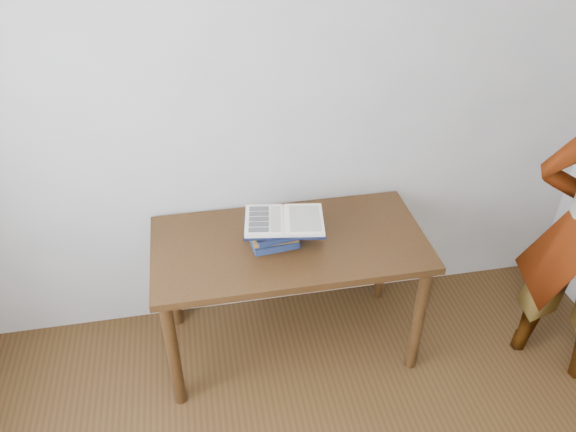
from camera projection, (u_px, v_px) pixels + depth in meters
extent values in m
cube|color=silver|center=(281.00, 101.00, 2.73)|extent=(3.50, 0.04, 2.60)
cube|color=#3F2A0F|center=(290.00, 244.00, 2.77)|extent=(1.35, 0.68, 0.04)
cylinder|color=#3F2A0F|center=(173.00, 354.00, 2.67)|extent=(0.06, 0.06, 0.69)
cylinder|color=#3F2A0F|center=(418.00, 319.00, 2.85)|extent=(0.06, 0.06, 0.69)
cylinder|color=#3F2A0F|center=(171.00, 278.00, 3.11)|extent=(0.06, 0.06, 0.69)
cylinder|color=#3F2A0F|center=(383.00, 252.00, 3.30)|extent=(0.06, 0.06, 0.69)
cube|color=navy|center=(274.00, 240.00, 2.74)|extent=(0.24, 0.17, 0.04)
cube|color=#A55925|center=(274.00, 234.00, 2.73)|extent=(0.23, 0.16, 0.03)
cube|color=navy|center=(279.00, 231.00, 2.70)|extent=(0.27, 0.20, 0.03)
cube|color=black|center=(275.00, 227.00, 2.68)|extent=(0.23, 0.17, 0.03)
cube|color=black|center=(284.00, 222.00, 2.68)|extent=(0.42, 0.32, 0.01)
cube|color=white|center=(264.00, 220.00, 2.67)|extent=(0.22, 0.28, 0.02)
cube|color=white|center=(304.00, 220.00, 2.67)|extent=(0.22, 0.28, 0.02)
cylinder|color=white|center=(284.00, 220.00, 2.67)|extent=(0.05, 0.25, 0.01)
cube|color=black|center=(259.00, 209.00, 2.73)|extent=(0.10, 0.05, 0.00)
cube|color=black|center=(259.00, 214.00, 2.69)|extent=(0.10, 0.05, 0.00)
cube|color=black|center=(259.00, 219.00, 2.66)|extent=(0.10, 0.05, 0.00)
cube|color=black|center=(259.00, 224.00, 2.62)|extent=(0.10, 0.05, 0.00)
cube|color=black|center=(259.00, 230.00, 2.59)|extent=(0.10, 0.05, 0.00)
cube|color=beige|center=(276.00, 219.00, 2.66)|extent=(0.08, 0.21, 0.00)
cube|color=beige|center=(305.00, 218.00, 2.66)|extent=(0.18, 0.23, 0.00)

